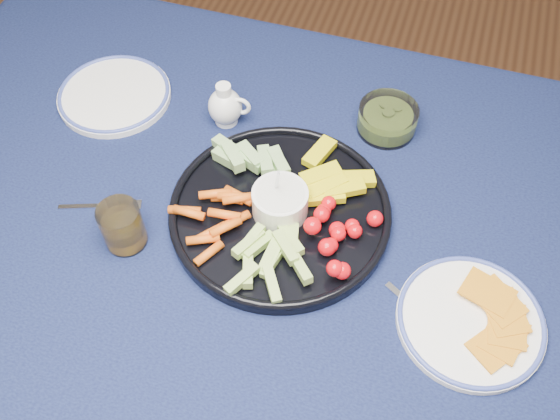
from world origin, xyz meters
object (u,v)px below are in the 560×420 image
(crudite_platter, at_px, (279,208))
(juice_tumbler, at_px, (123,228))
(dining_table, at_px, (301,270))
(cheese_plate, at_px, (471,320))
(creamer_pitcher, at_px, (226,106))
(side_plate_extra, at_px, (114,94))
(pickle_bowl, at_px, (387,120))

(crudite_platter, xyz_separation_m, juice_tumbler, (-0.23, -0.12, 0.01))
(dining_table, distance_m, cheese_plate, 0.31)
(cheese_plate, bearing_deg, dining_table, 167.73)
(creamer_pitcher, xyz_separation_m, juice_tumbler, (-0.06, -0.31, -0.00))
(cheese_plate, bearing_deg, crudite_platter, 162.78)
(juice_tumbler, distance_m, side_plate_extra, 0.34)
(creamer_pitcher, bearing_deg, juice_tumbler, -101.66)
(cheese_plate, relative_size, side_plate_extra, 1.02)
(creamer_pitcher, distance_m, juice_tumbler, 0.31)
(dining_table, height_order, pickle_bowl, pickle_bowl)
(cheese_plate, height_order, juice_tumbler, juice_tumbler)
(crudite_platter, distance_m, juice_tumbler, 0.26)
(crudite_platter, xyz_separation_m, side_plate_extra, (-0.40, 0.17, -0.01))
(crudite_platter, distance_m, creamer_pitcher, 0.25)
(juice_tumbler, bearing_deg, side_plate_extra, 119.60)
(dining_table, distance_m, creamer_pitcher, 0.34)
(creamer_pitcher, distance_m, side_plate_extra, 0.23)
(side_plate_extra, bearing_deg, creamer_pitcher, 2.12)
(dining_table, height_order, creamer_pitcher, creamer_pitcher)
(crudite_platter, bearing_deg, cheese_plate, -17.22)
(dining_table, distance_m, crudite_platter, 0.13)
(pickle_bowl, relative_size, juice_tumbler, 1.36)
(dining_table, xyz_separation_m, cheese_plate, (0.28, -0.06, 0.10))
(side_plate_extra, bearing_deg, dining_table, -25.80)
(cheese_plate, bearing_deg, side_plate_extra, 159.16)
(pickle_bowl, distance_m, cheese_plate, 0.41)
(creamer_pitcher, distance_m, cheese_plate, 0.58)
(creamer_pitcher, bearing_deg, pickle_bowl, 13.61)
(pickle_bowl, bearing_deg, dining_table, -104.77)
(creamer_pitcher, height_order, cheese_plate, creamer_pitcher)
(creamer_pitcher, xyz_separation_m, pickle_bowl, (0.30, 0.07, -0.02))
(creamer_pitcher, relative_size, side_plate_extra, 0.40)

